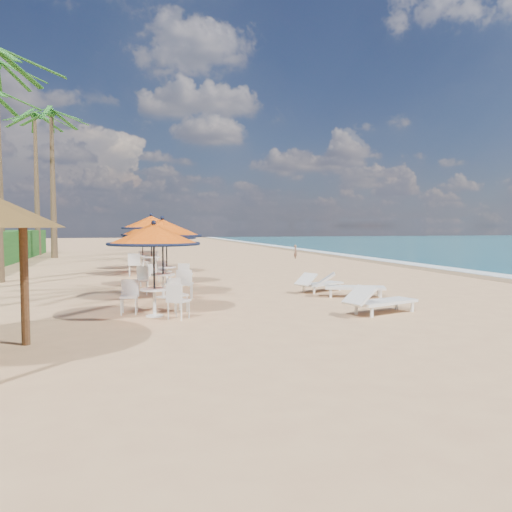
{
  "coord_description": "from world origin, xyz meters",
  "views": [
    {
      "loc": [
        -6.07,
        -11.49,
        2.12
      ],
      "look_at": [
        -2.16,
        3.16,
        1.2
      ],
      "focal_mm": 35.0,
      "sensor_mm": 36.0,
      "label": 1
    }
  ],
  "objects_px": {
    "station_3": "(150,230)",
    "lounger_near": "(379,300)",
    "station_0": "(155,246)",
    "station_4": "(143,236)",
    "lounger_far": "(318,283)",
    "lounger_mid": "(348,286)",
    "station_2": "(166,240)",
    "station_1": "(162,235)"
  },
  "relations": [
    {
      "from": "station_1",
      "to": "lounger_far",
      "type": "bearing_deg",
      "value": -0.44
    },
    {
      "from": "station_3",
      "to": "lounger_mid",
      "type": "relative_size",
      "value": 1.25
    },
    {
      "from": "station_1",
      "to": "lounger_near",
      "type": "height_order",
      "value": "station_1"
    },
    {
      "from": "station_3",
      "to": "lounger_far",
      "type": "distance_m",
      "value": 9.01
    },
    {
      "from": "station_0",
      "to": "station_1",
      "type": "distance_m",
      "value": 3.09
    },
    {
      "from": "station_3",
      "to": "lounger_near",
      "type": "height_order",
      "value": "station_3"
    },
    {
      "from": "station_1",
      "to": "lounger_mid",
      "type": "height_order",
      "value": "station_1"
    },
    {
      "from": "station_3",
      "to": "station_0",
      "type": "bearing_deg",
      "value": -92.38
    },
    {
      "from": "station_1",
      "to": "station_3",
      "type": "bearing_deg",
      "value": 89.74
    },
    {
      "from": "station_1",
      "to": "lounger_near",
      "type": "distance_m",
      "value": 6.52
    },
    {
      "from": "lounger_far",
      "to": "station_0",
      "type": "bearing_deg",
      "value": -176.69
    },
    {
      "from": "station_0",
      "to": "lounger_near",
      "type": "xyz_separation_m",
      "value": [
        5.19,
        -1.1,
        -1.31
      ]
    },
    {
      "from": "station_1",
      "to": "station_4",
      "type": "distance_m",
      "value": 10.69
    },
    {
      "from": "station_3",
      "to": "station_4",
      "type": "xyz_separation_m",
      "value": [
        -0.18,
        3.32,
        -0.34
      ]
    },
    {
      "from": "station_1",
      "to": "station_3",
      "type": "distance_m",
      "value": 7.37
    },
    {
      "from": "station_1",
      "to": "station_4",
      "type": "bearing_deg",
      "value": 90.77
    },
    {
      "from": "station_2",
      "to": "station_4",
      "type": "relative_size",
      "value": 1.01
    },
    {
      "from": "station_2",
      "to": "lounger_near",
      "type": "xyz_separation_m",
      "value": [
        4.41,
        -7.38,
        -1.29
      ]
    },
    {
      "from": "lounger_mid",
      "to": "lounger_far",
      "type": "relative_size",
      "value": 1.16
    },
    {
      "from": "station_0",
      "to": "lounger_near",
      "type": "relative_size",
      "value": 1.08
    },
    {
      "from": "station_1",
      "to": "lounger_mid",
      "type": "distance_m",
      "value": 5.68
    },
    {
      "from": "station_4",
      "to": "lounger_mid",
      "type": "height_order",
      "value": "station_4"
    },
    {
      "from": "station_2",
      "to": "station_4",
      "type": "distance_m",
      "value": 7.48
    },
    {
      "from": "station_0",
      "to": "station_2",
      "type": "distance_m",
      "value": 6.33
    },
    {
      "from": "station_3",
      "to": "lounger_near",
      "type": "relative_size",
      "value": 1.28
    },
    {
      "from": "station_2",
      "to": "lounger_mid",
      "type": "xyz_separation_m",
      "value": [
        4.95,
        -4.54,
        -1.28
      ]
    },
    {
      "from": "station_0",
      "to": "lounger_far",
      "type": "height_order",
      "value": "station_0"
    },
    {
      "from": "station_4",
      "to": "lounger_far",
      "type": "height_order",
      "value": "station_4"
    },
    {
      "from": "station_0",
      "to": "station_4",
      "type": "distance_m",
      "value": 13.74
    },
    {
      "from": "station_2",
      "to": "station_3",
      "type": "distance_m",
      "value": 4.17
    },
    {
      "from": "station_3",
      "to": "lounger_near",
      "type": "xyz_separation_m",
      "value": [
        4.76,
        -11.52,
        -1.61
      ]
    },
    {
      "from": "station_4",
      "to": "lounger_near",
      "type": "height_order",
      "value": "station_4"
    },
    {
      "from": "lounger_far",
      "to": "station_3",
      "type": "bearing_deg",
      "value": 96.95
    },
    {
      "from": "station_1",
      "to": "station_2",
      "type": "xyz_separation_m",
      "value": [
        0.38,
        3.23,
        -0.21
      ]
    },
    {
      "from": "lounger_near",
      "to": "lounger_mid",
      "type": "height_order",
      "value": "lounger_mid"
    },
    {
      "from": "station_2",
      "to": "lounger_far",
      "type": "distance_m",
      "value": 5.73
    },
    {
      "from": "lounger_mid",
      "to": "lounger_far",
      "type": "height_order",
      "value": "lounger_mid"
    },
    {
      "from": "station_4",
      "to": "lounger_mid",
      "type": "relative_size",
      "value": 1.04
    },
    {
      "from": "lounger_near",
      "to": "lounger_far",
      "type": "height_order",
      "value": "lounger_near"
    },
    {
      "from": "station_1",
      "to": "lounger_mid",
      "type": "bearing_deg",
      "value": -13.8
    },
    {
      "from": "station_2",
      "to": "station_3",
      "type": "bearing_deg",
      "value": 94.79
    },
    {
      "from": "lounger_mid",
      "to": "lounger_far",
      "type": "bearing_deg",
      "value": 130.88
    }
  ]
}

